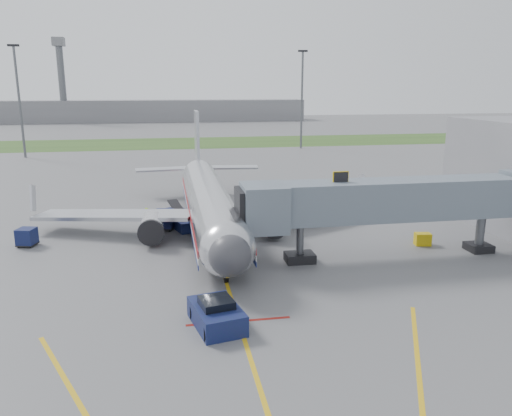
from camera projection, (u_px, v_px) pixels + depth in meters
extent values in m
plane|color=#565659|center=(230.00, 293.00, 32.21)|extent=(400.00, 400.00, 0.00)
cube|color=#2D4C1E|center=(182.00, 143.00, 118.29)|extent=(300.00, 25.00, 0.01)
cube|color=gold|center=(234.00, 306.00, 30.30)|extent=(0.25, 50.00, 0.01)
cube|color=maroon|center=(239.00, 321.00, 28.38)|extent=(6.00, 0.25, 0.01)
cylinder|color=silver|center=(209.00, 202.00, 45.92)|extent=(3.80, 28.00, 3.80)
sphere|color=silver|center=(227.00, 249.00, 32.53)|extent=(3.80, 3.80, 3.80)
sphere|color=#38383D|center=(230.00, 255.00, 31.28)|extent=(2.74, 2.74, 2.74)
cube|color=black|center=(228.00, 243.00, 32.01)|extent=(2.20, 1.20, 0.55)
cone|color=silver|center=(198.00, 172.00, 61.70)|extent=(3.80, 5.00, 3.80)
cube|color=#B7BAC1|center=(197.00, 140.00, 60.27)|extent=(0.35, 4.20, 7.00)
cube|color=#B7BAC1|center=(115.00, 215.00, 44.68)|extent=(15.10, 8.59, 1.13)
cube|color=#B7BAC1|center=(298.00, 207.00, 47.58)|extent=(15.10, 8.59, 1.13)
cylinder|color=silver|center=(151.00, 227.00, 42.48)|extent=(2.10, 3.60, 2.10)
cylinder|color=silver|center=(271.00, 221.00, 44.25)|extent=(2.10, 3.60, 2.10)
cube|color=maroon|center=(230.00, 204.00, 46.33)|extent=(0.05, 28.00, 0.45)
cube|color=navy|center=(230.00, 214.00, 46.54)|extent=(0.05, 28.00, 0.35)
cylinder|color=black|center=(226.00, 278.00, 34.05)|extent=(0.28, 0.70, 0.70)
cylinder|color=black|center=(181.00, 225.00, 46.48)|extent=(0.50, 1.00, 1.00)
cylinder|color=black|center=(236.00, 222.00, 47.37)|extent=(0.50, 1.00, 1.00)
cube|color=slate|center=(390.00, 199.00, 38.12)|extent=(20.00, 3.00, 3.00)
cube|color=slate|center=(264.00, 207.00, 36.50)|extent=(3.20, 3.60, 3.40)
cube|color=black|center=(248.00, 208.00, 36.29)|extent=(1.60, 3.00, 2.80)
cube|color=#C4A40B|center=(341.00, 178.00, 37.01)|extent=(1.20, 0.15, 1.00)
cylinder|color=#595B60|center=(300.00, 242.00, 37.65)|extent=(0.56, 0.56, 3.10)
cube|color=black|center=(300.00, 257.00, 37.93)|extent=(2.20, 1.60, 0.70)
cylinder|color=#595B60|center=(480.00, 233.00, 40.21)|extent=(0.70, 0.70, 3.10)
cube|color=black|center=(478.00, 247.00, 40.50)|extent=(1.80, 1.80, 0.60)
cylinder|color=#595B60|center=(20.00, 103.00, 91.67)|extent=(0.44, 0.44, 20.00)
cube|color=black|center=(13.00, 45.00, 89.25)|extent=(2.00, 0.40, 0.40)
cylinder|color=#595B60|center=(302.00, 101.00, 105.84)|extent=(0.44, 0.44, 20.00)
cube|color=black|center=(303.00, 51.00, 103.42)|extent=(2.00, 0.40, 0.40)
cube|color=slate|center=(149.00, 111.00, 192.15)|extent=(120.00, 14.00, 8.00)
cylinder|color=#595B60|center=(62.00, 84.00, 179.88)|extent=(2.40, 2.40, 28.00)
cube|color=slate|center=(58.00, 42.00, 176.44)|extent=(4.00, 4.00, 3.00)
cube|color=#0D1E3B|center=(217.00, 316.00, 27.72)|extent=(3.13, 4.29, 1.19)
cube|color=black|center=(216.00, 303.00, 27.54)|extent=(2.05, 2.05, 0.54)
cylinder|color=black|center=(207.00, 333.00, 26.14)|extent=(0.41, 0.89, 0.86)
cylinder|color=black|center=(242.00, 326.00, 26.85)|extent=(0.41, 0.89, 0.86)
cylinder|color=black|center=(193.00, 311.00, 28.66)|extent=(0.41, 0.89, 0.86)
cylinder|color=black|center=(225.00, 306.00, 29.37)|extent=(0.41, 0.89, 0.86)
cube|color=#0D1E3B|center=(164.00, 219.00, 46.43)|extent=(1.97, 1.97, 1.65)
cube|color=black|center=(164.00, 227.00, 46.63)|extent=(2.04, 2.04, 0.13)
cylinder|color=black|center=(156.00, 230.00, 46.05)|extent=(0.29, 0.34, 0.30)
cylinder|color=black|center=(170.00, 230.00, 45.99)|extent=(0.29, 0.34, 0.30)
cylinder|color=black|center=(159.00, 226.00, 47.29)|extent=(0.29, 0.34, 0.30)
cylinder|color=black|center=(172.00, 226.00, 47.23)|extent=(0.29, 0.34, 0.30)
cube|color=#0D1E3B|center=(27.00, 236.00, 41.62)|extent=(1.68, 1.68, 1.36)
cube|color=black|center=(28.00, 244.00, 41.78)|extent=(1.73, 1.73, 0.11)
cylinder|color=black|center=(18.00, 246.00, 41.33)|extent=(0.25, 0.29, 0.25)
cylinder|color=black|center=(30.00, 247.00, 41.23)|extent=(0.25, 0.29, 0.25)
cylinder|color=black|center=(25.00, 242.00, 42.35)|extent=(0.25, 0.29, 0.25)
cylinder|color=black|center=(37.00, 243.00, 42.25)|extent=(0.25, 0.29, 0.25)
cube|color=#0D1E3B|center=(176.00, 216.00, 47.91)|extent=(1.87, 1.87, 1.48)
cube|color=black|center=(177.00, 223.00, 48.09)|extent=(1.93, 1.93, 0.11)
cylinder|color=black|center=(173.00, 226.00, 47.34)|extent=(0.28, 0.32, 0.27)
cylinder|color=black|center=(184.00, 224.00, 47.87)|extent=(0.28, 0.32, 0.27)
cylinder|color=black|center=(169.00, 223.00, 48.32)|extent=(0.28, 0.32, 0.27)
cylinder|color=black|center=(180.00, 222.00, 48.85)|extent=(0.28, 0.32, 0.27)
cube|color=#0D1E3B|center=(182.00, 223.00, 46.83)|extent=(2.67, 4.19, 0.98)
cube|color=black|center=(180.00, 212.00, 47.05)|extent=(2.30, 4.46, 1.53)
cylinder|color=black|center=(182.00, 230.00, 45.42)|extent=(0.42, 0.65, 0.61)
cylinder|color=black|center=(193.00, 228.00, 45.92)|extent=(0.42, 0.65, 0.61)
cylinder|color=black|center=(172.00, 223.00, 47.83)|extent=(0.42, 0.65, 0.61)
cylinder|color=black|center=(183.00, 221.00, 48.33)|extent=(0.42, 0.65, 0.61)
cube|color=#C4A40B|center=(423.00, 239.00, 41.94)|extent=(1.41, 1.06, 1.03)
cylinder|color=black|center=(417.00, 244.00, 42.03)|extent=(0.21, 0.28, 0.26)
cylinder|color=black|center=(427.00, 243.00, 42.04)|extent=(0.21, 0.28, 0.26)
imported|color=#89C317|center=(148.00, 218.00, 46.93)|extent=(0.81, 0.84, 1.95)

